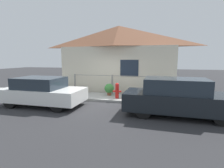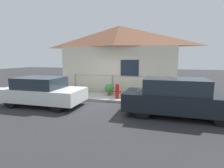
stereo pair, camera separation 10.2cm
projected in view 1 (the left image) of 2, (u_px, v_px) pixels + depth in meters
name	position (u px, v px, depth m)	size (l,w,h in m)	color
ground_plane	(104.00, 102.00, 8.88)	(60.00, 60.00, 0.00)	#2D2D30
sidewalk	(109.00, 97.00, 9.70)	(24.00, 1.74, 0.12)	#9E9E99
house	(118.00, 40.00, 11.43)	(7.67, 2.23, 4.32)	beige
fence	(112.00, 83.00, 10.29)	(4.90, 0.10, 1.13)	gray
car_left	(43.00, 91.00, 8.16)	(3.78, 1.77, 1.33)	white
car_right	(178.00, 98.00, 6.66)	(4.20, 1.73, 1.45)	black
fire_hydrant	(117.00, 90.00, 9.15)	(0.46, 0.20, 0.82)	red
potted_plant_near_hydrant	(109.00, 89.00, 9.90)	(0.54, 0.54, 0.67)	brown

